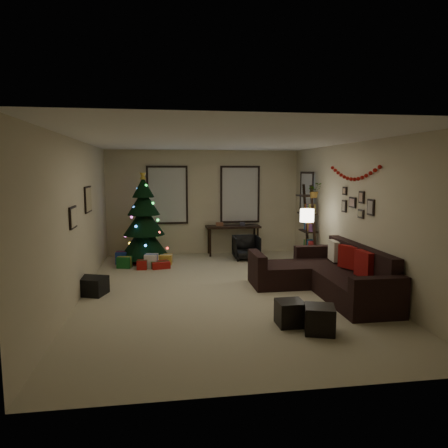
{
  "coord_description": "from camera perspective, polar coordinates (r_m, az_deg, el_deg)",
  "views": [
    {
      "loc": [
        -1.05,
        -7.19,
        2.18
      ],
      "look_at": [
        0.1,
        0.6,
        1.15
      ],
      "focal_mm": 32.93,
      "sensor_mm": 36.0,
      "label": 1
    }
  ],
  "objects": [
    {
      "name": "storage_bin",
      "position": [
        7.72,
        -18.37,
        -8.14
      ],
      "size": [
        0.72,
        0.6,
        0.31
      ],
      "primitive_type": "cube",
      "rotation": [
        0.0,
        0.0,
        -0.34
      ],
      "color": "black",
      "rests_on": "floor"
    },
    {
      "name": "art_abstract",
      "position": [
        6.94,
        -20.23,
        0.86
      ],
      "size": [
        0.04,
        0.45,
        0.35
      ],
      "color": "black",
      "rests_on": "wall_left"
    },
    {
      "name": "floor_lamp",
      "position": [
        8.87,
        11.43,
        0.6
      ],
      "size": [
        0.29,
        0.29,
        1.37
      ],
      "rotation": [
        0.0,
        0.0,
        -0.09
      ],
      "color": "black",
      "rests_on": "floor"
    },
    {
      "name": "sofa",
      "position": [
        7.67,
        14.16,
        -7.1
      ],
      "size": [
        1.88,
        2.73,
        0.87
      ],
      "color": "black",
      "rests_on": "floor"
    },
    {
      "name": "ottoman_near",
      "position": [
        6.01,
        9.16,
        -12.1
      ],
      "size": [
        0.38,
        0.38,
        0.35
      ],
      "primitive_type": "cube",
      "rotation": [
        0.0,
        0.0,
        0.02
      ],
      "color": "black",
      "rests_on": "floor"
    },
    {
      "name": "stocking_right",
      "position": [
        10.87,
        -1.85,
        3.85
      ],
      "size": [
        0.2,
        0.05,
        0.36
      ],
      "color": "#990F0C",
      "rests_on": "wall_back"
    },
    {
      "name": "art_map",
      "position": [
        8.27,
        -18.37,
        3.26
      ],
      "size": [
        0.04,
        0.6,
        0.5
      ],
      "color": "black",
      "rests_on": "wall_left"
    },
    {
      "name": "desk_chair",
      "position": [
        10.14,
        3.1,
        -3.27
      ],
      "size": [
        0.59,
        0.56,
        0.59
      ],
      "primitive_type": "imported",
      "rotation": [
        0.0,
        0.0,
        -0.03
      ],
      "color": "black",
      "rests_on": "floor"
    },
    {
      "name": "desk",
      "position": [
        10.67,
        1.24,
        -0.71
      ],
      "size": [
        1.4,
        0.5,
        0.76
      ],
      "color": "black",
      "rests_on": "floor"
    },
    {
      "name": "pillow_red_a",
      "position": [
        7.2,
        18.86,
        -5.31
      ],
      "size": [
        0.14,
        0.44,
        0.44
      ],
      "primitive_type": "cube",
      "rotation": [
        0.0,
        0.0,
        0.06
      ],
      "color": "maroon",
      "rests_on": "sofa"
    },
    {
      "name": "pillow_cream",
      "position": [
        8.28,
        14.99,
        -3.59
      ],
      "size": [
        0.15,
        0.4,
        0.39
      ],
      "primitive_type": "cube",
      "rotation": [
        0.0,
        0.0,
        -0.1
      ],
      "color": "beige",
      "rests_on": "sofa"
    },
    {
      "name": "christmas_tree",
      "position": [
        9.99,
        -11.04,
        0.02
      ],
      "size": [
        1.19,
        1.19,
        2.21
      ],
      "rotation": [
        0.0,
        0.0,
        -0.3
      ],
      "color": "black",
      "rests_on": "floor"
    },
    {
      "name": "gallery",
      "position": [
        7.97,
        17.95,
        2.71
      ],
      "size": [
        0.03,
        1.25,
        0.54
      ],
      "color": "black",
      "rests_on": "wall_right"
    },
    {
      "name": "bookshelf",
      "position": [
        9.77,
        11.72,
        -0.23
      ],
      "size": [
        0.3,
        0.55,
        1.86
      ],
      "color": "black",
      "rests_on": "floor"
    },
    {
      "name": "floor",
      "position": [
        7.58,
        -0.08,
        -9.25
      ],
      "size": [
        7.0,
        7.0,
        0.0
      ],
      "primitive_type": "plane",
      "color": "#BAAF8D",
      "rests_on": "ground"
    },
    {
      "name": "window_back_left",
      "position": [
        10.68,
        -7.88,
        4.0
      ],
      "size": [
        1.05,
        0.06,
        1.5
      ],
      "color": "#728CB2",
      "rests_on": "wall_back"
    },
    {
      "name": "window_right_wall",
      "position": [
        10.38,
        11.46,
        3.54
      ],
      "size": [
        0.06,
        0.9,
        1.3
      ],
      "color": "#728CB2",
      "rests_on": "wall_right"
    },
    {
      "name": "wall_back",
      "position": [
        10.77,
        -2.79,
        3.02
      ],
      "size": [
        5.0,
        0.0,
        5.0
      ],
      "primitive_type": "plane",
      "rotation": [
        1.57,
        0.0,
        0.0
      ],
      "color": "beige",
      "rests_on": "floor"
    },
    {
      "name": "wall_right",
      "position": [
        8.06,
        17.79,
        1.19
      ],
      "size": [
        0.0,
        7.0,
        7.0
      ],
      "primitive_type": "plane",
      "rotation": [
        1.57,
        0.0,
        -1.57
      ],
      "color": "beige",
      "rests_on": "floor"
    },
    {
      "name": "stocking_left",
      "position": [
        10.83,
        -3.59,
        3.94
      ],
      "size": [
        0.2,
        0.05,
        0.36
      ],
      "color": "#990F0C",
      "rests_on": "wall_back"
    },
    {
      "name": "ottoman_far",
      "position": [
        5.82,
        13.13,
        -12.77
      ],
      "size": [
        0.49,
        0.49,
        0.37
      ],
      "primitive_type": "cube",
      "rotation": [
        0.0,
        0.0,
        -0.3
      ],
      "color": "black",
      "rests_on": "floor"
    },
    {
      "name": "garland",
      "position": [
        8.06,
        17.47,
        6.79
      ],
      "size": [
        0.08,
        1.9,
        0.3
      ],
      "primitive_type": null,
      "color": "#A5140C",
      "rests_on": "wall_right"
    },
    {
      "name": "wall_left",
      "position": [
        7.38,
        -19.67,
        0.56
      ],
      "size": [
        0.0,
        7.0,
        7.0
      ],
      "primitive_type": "plane",
      "rotation": [
        1.57,
        0.0,
        1.57
      ],
      "color": "beige",
      "rests_on": "floor"
    },
    {
      "name": "presents",
      "position": [
        9.6,
        -10.89,
        -5.08
      ],
      "size": [
        1.3,
        0.89,
        0.3
      ],
      "rotation": [
        0.0,
        0.0,
        0.31
      ],
      "color": "maroon",
      "rests_on": "floor"
    },
    {
      "name": "potted_plant",
      "position": [
        9.44,
        12.45,
        4.88
      ],
      "size": [
        0.43,
        0.38,
        0.44
      ],
      "primitive_type": "imported",
      "rotation": [
        0.0,
        0.0,
        0.09
      ],
      "color": "#4C4C4C",
      "rests_on": "bookshelf"
    },
    {
      "name": "ceiling",
      "position": [
        7.28,
        -0.09,
        11.55
      ],
      "size": [
        7.0,
        7.0,
        0.0
      ],
      "primitive_type": "plane",
      "rotation": [
        3.14,
        0.0,
        0.0
      ],
      "color": "white",
      "rests_on": "floor"
    },
    {
      "name": "wall_front",
      "position": [
        3.92,
        7.38,
        -4.8
      ],
      "size": [
        5.0,
        0.0,
        5.0
      ],
      "primitive_type": "plane",
      "rotation": [
        -1.57,
        0.0,
        0.0
      ],
      "color": "beige",
      "rests_on": "floor"
    },
    {
      "name": "window_back_right",
      "position": [
        10.86,
        2.22,
        4.12
      ],
      "size": [
        1.05,
        0.06,
        1.5
      ],
      "color": "#728CB2",
      "rests_on": "wall_back"
    },
    {
      "name": "pillow_red_b",
      "position": [
        7.69,
        16.93,
        -4.42
      ],
      "size": [
        0.27,
        0.42,
        0.41
      ],
      "primitive_type": "cube",
      "rotation": [
        0.0,
        0.0,
        0.42
      ],
      "color": "maroon",
      "rests_on": "sofa"
    }
  ]
}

